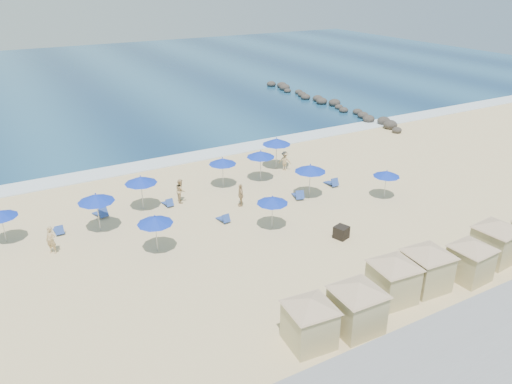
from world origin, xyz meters
TOP-DOWN VIEW (x-y plane):
  - ground at (0.00, 0.00)m, footprint 160.00×160.00m
  - ocean at (0.00, 55.00)m, footprint 160.00×80.00m
  - surf_line at (0.00, 15.50)m, footprint 160.00×2.50m
  - seawall at (0.00, -13.50)m, footprint 160.00×6.10m
  - rock_jetty at (24.01, 24.90)m, footprint 2.56×26.66m
  - trash_bin at (4.51, -2.74)m, footprint 1.00×1.00m
  - cabana_0 at (-2.80, -9.67)m, footprint 4.22×4.22m
  - cabana_1 at (-0.35, -9.91)m, footprint 4.47×4.47m
  - cabana_2 at (2.73, -9.03)m, footprint 4.34×4.34m
  - cabana_3 at (4.98, -9.12)m, footprint 4.42×4.42m
  - cabana_4 at (7.69, -9.67)m, footprint 4.10×4.10m
  - cabana_5 at (10.45, -9.10)m, footprint 4.45×4.45m
  - umbrella_0 at (-13.79, 6.97)m, footprint 1.99×1.99m
  - umbrella_1 at (-8.38, 5.69)m, footprint 2.32×2.32m
  - umbrella_2 at (-6.04, 1.33)m, footprint 2.12×2.12m
  - umbrella_3 at (-4.98, 7.36)m, footprint 2.24×2.24m
  - umbrella_4 at (1.42, 0.50)m, footprint 2.03×2.03m
  - umbrella_5 at (1.65, 8.20)m, footprint 2.12×2.12m
  - umbrella_6 at (6.35, 3.36)m, footprint 2.29×2.29m
  - umbrella_7 at (7.32, 9.59)m, footprint 2.38×2.38m
  - umbrella_8 at (4.83, 7.91)m, footprint 2.23×2.23m
  - umbrella_9 at (11.07, 0.50)m, footprint 1.93×1.93m
  - beach_chair_0 at (-10.77, 6.56)m, footprint 0.57×1.21m
  - beach_chair_1 at (-7.84, 7.62)m, footprint 0.91×1.47m
  - beach_chair_2 at (-3.27, 7.02)m, footprint 0.58×1.18m
  - beach_chair_3 at (-0.90, 2.85)m, footprint 0.63×1.21m
  - beach_chair_4 at (5.50, 3.51)m, footprint 0.98×1.49m
  - beach_chair_5 at (9.11, 4.19)m, footprint 0.63×1.35m
  - beachgoer_0 at (-11.49, 4.22)m, footprint 0.74×0.73m
  - beachgoer_1 at (-2.19, 7.24)m, footprint 0.87×0.99m
  - beachgoer_2 at (1.23, 4.50)m, footprint 0.66×1.04m
  - beachgoer_3 at (7.70, 8.86)m, footprint 1.19×1.14m

SIDE VIEW (x-z plane):
  - ground at x=0.00m, z-range 0.00..0.00m
  - ocean at x=0.00m, z-range 0.00..0.06m
  - surf_line at x=0.00m, z-range 0.00..0.08m
  - beach_chair_2 at x=-3.27m, z-range -0.10..0.54m
  - beach_chair_3 at x=-0.90m, z-range -0.10..0.54m
  - beach_chair_0 at x=-10.77m, z-range -0.10..0.56m
  - beach_chair_5 at x=9.11m, z-range -0.11..0.62m
  - beach_chair_4 at x=5.50m, z-range -0.12..0.64m
  - beach_chair_1 at x=-7.84m, z-range -0.12..0.64m
  - rock_jetty at x=24.01m, z-range -0.12..0.84m
  - trash_bin at x=4.51m, z-range 0.00..0.79m
  - seawall at x=0.00m, z-range 0.04..1.26m
  - beachgoer_3 at x=7.70m, z-range 0.00..1.62m
  - beachgoer_2 at x=1.23m, z-range 0.00..1.65m
  - beachgoer_0 at x=-11.49m, z-range 0.00..1.72m
  - beachgoer_1 at x=-2.19m, z-range 0.00..1.72m
  - cabana_4 at x=7.69m, z-range 0.19..2.76m
  - cabana_0 at x=-2.80m, z-range 0.19..2.85m
  - cabana_2 at x=2.73m, z-range 0.20..2.93m
  - cabana_3 at x=4.98m, z-range 0.20..2.98m
  - cabana_1 at x=-0.35m, z-range 0.20..3.01m
  - cabana_5 at x=10.45m, z-range 0.20..3.01m
  - umbrella_9 at x=11.07m, z-range 0.81..3.01m
  - umbrella_0 at x=-13.79m, z-range 0.83..3.09m
  - umbrella_4 at x=1.42m, z-range 0.85..3.17m
  - umbrella_5 at x=1.65m, z-range 0.89..3.30m
  - umbrella_2 at x=-6.04m, z-range 0.89..3.30m
  - umbrella_8 at x=4.83m, z-range 0.93..3.47m
  - umbrella_3 at x=-4.98m, z-range 0.94..3.48m
  - umbrella_6 at x=6.35m, z-range 0.96..3.56m
  - umbrella_1 at x=-8.38m, z-range 0.97..3.61m
  - umbrella_7 at x=7.32m, z-range 0.99..3.70m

